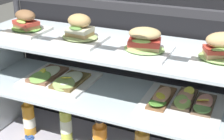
# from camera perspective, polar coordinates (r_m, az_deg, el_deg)

# --- Properties ---
(case_frame) EXTENTS (1.39, 0.47, 0.85)m
(case_frame) POSITION_cam_1_polar(r_m,az_deg,el_deg) (1.57, 1.97, 0.82)
(case_frame) COLOR #333338
(case_frame) RESTS_ON ground
(riser_lower_tier) EXTENTS (1.32, 0.40, 0.33)m
(riser_lower_tier) POSITION_cam_1_polar(r_m,az_deg,el_deg) (1.59, 0.00, -9.89)
(riser_lower_tier) COLOR silver
(riser_lower_tier) RESTS_ON case_base_deck
(shelf_lower_glass) EXTENTS (1.34, 0.42, 0.01)m
(shelf_lower_glass) POSITION_cam_1_polar(r_m,az_deg,el_deg) (1.50, 0.00, -4.47)
(shelf_lower_glass) COLOR silver
(shelf_lower_glass) RESTS_ON riser_lower_tier
(riser_upper_tier) EXTENTS (1.32, 0.40, 0.23)m
(riser_upper_tier) POSITION_cam_1_polar(r_m,az_deg,el_deg) (1.45, 0.00, -0.22)
(riser_upper_tier) COLOR silver
(riser_upper_tier) RESTS_ON shelf_lower_glass
(shelf_upper_glass) EXTENTS (1.34, 0.42, 0.01)m
(shelf_upper_glass) POSITION_cam_1_polar(r_m,az_deg,el_deg) (1.41, 0.00, 4.32)
(shelf_upper_glass) COLOR silver
(shelf_upper_glass) RESTS_ON riser_upper_tier
(plated_roll_sandwich_mid_left) EXTENTS (0.18, 0.18, 0.11)m
(plated_roll_sandwich_mid_left) POSITION_cam_1_polar(r_m,az_deg,el_deg) (1.61, -14.74, 7.75)
(plated_roll_sandwich_mid_left) COLOR white
(plated_roll_sandwich_mid_left) RESTS_ON shelf_upper_glass
(plated_roll_sandwich_left_of_center) EXTENTS (0.20, 0.20, 0.12)m
(plated_roll_sandwich_left_of_center) POSITION_cam_1_polar(r_m,az_deg,el_deg) (1.43, -5.65, 6.55)
(plated_roll_sandwich_left_of_center) COLOR white
(plated_roll_sandwich_left_of_center) RESTS_ON shelf_upper_glass
(plated_roll_sandwich_far_left) EXTENTS (0.20, 0.20, 0.10)m
(plated_roll_sandwich_far_left) POSITION_cam_1_polar(r_m,az_deg,el_deg) (1.29, 5.66, 4.58)
(plated_roll_sandwich_far_left) COLOR white
(plated_roll_sandwich_far_left) RESTS_ON shelf_upper_glass
(plated_roll_sandwich_center) EXTENTS (0.21, 0.21, 0.12)m
(plated_roll_sandwich_center) POSITION_cam_1_polar(r_m,az_deg,el_deg) (1.25, 18.56, 2.89)
(plated_roll_sandwich_center) COLOR white
(plated_roll_sandwich_center) RESTS_ON shelf_upper_glass
(open_sandwich_tray_center) EXTENTS (0.34, 0.29, 0.06)m
(open_sandwich_tray_center) POSITION_cam_1_polar(r_m,az_deg,el_deg) (1.64, -9.33, -1.41)
(open_sandwich_tray_center) COLOR white
(open_sandwich_tray_center) RESTS_ON shelf_lower_glass
(open_sandwich_tray_far_left) EXTENTS (0.34, 0.28, 0.06)m
(open_sandwich_tray_far_left) POSITION_cam_1_polar(r_m,az_deg,el_deg) (1.44, 12.09, -5.41)
(open_sandwich_tray_far_left) COLOR white
(open_sandwich_tray_far_left) RESTS_ON shelf_lower_glass
(juice_bottle_back_left) EXTENTS (0.07, 0.07, 0.22)m
(juice_bottle_back_left) POSITION_cam_1_polar(r_m,az_deg,el_deg) (1.85, -14.27, -8.23)
(juice_bottle_back_left) COLOR orange
(juice_bottle_back_left) RESTS_ON case_base_deck
(juice_bottle_back_right) EXTENTS (0.06, 0.06, 0.24)m
(juice_bottle_back_right) POSITION_cam_1_polar(r_m,az_deg,el_deg) (1.74, -8.01, -9.48)
(juice_bottle_back_right) COLOR #C0CD4A
(juice_bottle_back_right) RESTS_ON case_base_deck
(kitchen_scissors) EXTENTS (0.12, 0.15, 0.01)m
(kitchen_scissors) POSITION_cam_1_polar(r_m,az_deg,el_deg) (1.85, -14.69, -11.45)
(kitchen_scissors) COLOR silver
(kitchen_scissors) RESTS_ON case_base_deck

